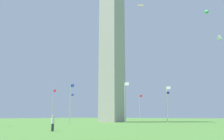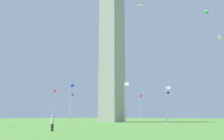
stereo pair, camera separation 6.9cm
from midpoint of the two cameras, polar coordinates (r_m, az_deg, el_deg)
ground_plane at (r=63.87m, az=0.03°, el=-13.02°), size 260.00×260.00×0.00m
obelisk_monument at (r=68.10m, az=0.03°, el=8.78°), size 5.57×5.57×50.61m
flagpole_n at (r=56.13m, az=13.82°, el=-8.00°), size 1.12×0.14×8.78m
flagpole_ne at (r=68.50m, az=13.70°, el=-8.60°), size 1.12×0.14×8.78m
flagpole_e at (r=77.66m, az=7.08°, el=-9.15°), size 1.12×0.14×8.78m
flagpole_se at (r=79.88m, az=-1.91°, el=-9.29°), size 1.12×0.14×8.78m
flagpole_s at (r=74.42m, az=-10.28°, el=-8.95°), size 1.12×0.14×8.78m
flagpole_sw at (r=63.22m, az=-14.71°, el=-8.33°), size 1.12×0.14×8.78m
flagpole_w at (r=51.56m, az=-10.48°, el=-7.86°), size 1.12×0.14×8.78m
flagpole_nw at (r=48.04m, az=3.35°, el=-7.77°), size 1.12×0.14×8.78m
person_white_shirt at (r=26.00m, az=-14.76°, el=-12.88°), size 0.32×0.32×1.71m
kite_white_delta at (r=45.21m, az=25.75°, el=7.31°), size 1.38×1.15×1.93m
kite_green_delta at (r=59.36m, az=22.99°, el=13.49°), size 1.32×1.38×1.84m
kite_yellow_diamond at (r=61.74m, az=7.28°, el=15.90°), size 1.80×1.78×2.32m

